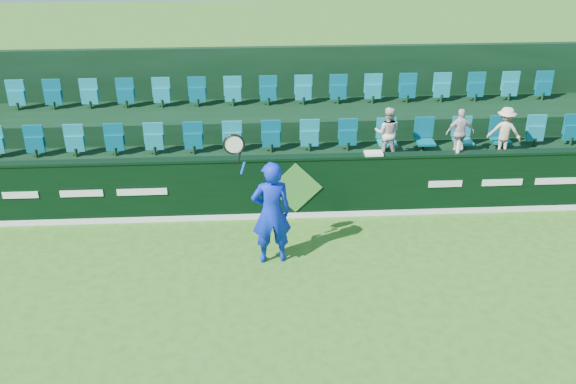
{
  "coord_description": "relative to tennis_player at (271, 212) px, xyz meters",
  "views": [
    {
      "loc": [
        -0.86,
        -7.82,
        6.42
      ],
      "look_at": [
        -0.22,
        2.8,
        1.15
      ],
      "focal_mm": 40.0,
      "sensor_mm": 36.0,
      "label": 1
    }
  ],
  "objects": [
    {
      "name": "ground",
      "position": [
        0.55,
        -2.3,
        -1.0
      ],
      "size": [
        60.0,
        60.0,
        0.0
      ],
      "primitive_type": "plane",
      "color": "#316818",
      "rests_on": "ground"
    },
    {
      "name": "spectator_left",
      "position": [
        2.64,
        2.82,
        0.38
      ],
      "size": [
        0.65,
        0.56,
        1.16
      ],
      "primitive_type": "imported",
      "rotation": [
        0.0,
        0.0,
        2.91
      ],
      "color": "beige",
      "rests_on": "stand_tier_front"
    },
    {
      "name": "tennis_player",
      "position": [
        0.0,
        0.0,
        0.0
      ],
      "size": [
        1.24,
        0.55,
        2.6
      ],
      "color": "#0B24CB",
      "rests_on": "ground"
    },
    {
      "name": "stand_tier_back",
      "position": [
        0.55,
        4.7,
        -0.35
      ],
      "size": [
        16.0,
        1.8,
        1.3
      ],
      "primitive_type": "cube",
      "color": "black",
      "rests_on": "ground"
    },
    {
      "name": "sponsor_hoarding",
      "position": [
        0.56,
        1.69,
        -0.33
      ],
      "size": [
        16.0,
        0.25,
        1.35
      ],
      "color": "black",
      "rests_on": "ground"
    },
    {
      "name": "seat_row_front",
      "position": [
        0.55,
        3.2,
        0.1
      ],
      "size": [
        13.5,
        0.5,
        0.6
      ],
      "primitive_type": "cube",
      "color": "teal",
      "rests_on": "stand_tier_front"
    },
    {
      "name": "spectator_middle",
      "position": [
        4.26,
        2.82,
        0.34
      ],
      "size": [
        0.65,
        0.3,
        1.09
      ],
      "primitive_type": "imported",
      "rotation": [
        0.0,
        0.0,
        3.2
      ],
      "color": "beige",
      "rests_on": "stand_tier_front"
    },
    {
      "name": "stand_rear",
      "position": [
        0.55,
        5.14,
        0.21
      ],
      "size": [
        16.0,
        4.1,
        2.6
      ],
      "color": "black",
      "rests_on": "ground"
    },
    {
      "name": "spectator_right",
      "position": [
        5.26,
        2.82,
        0.35
      ],
      "size": [
        0.81,
        0.62,
        1.1
      ],
      "primitive_type": "imported",
      "rotation": [
        0.0,
        0.0,
        2.82
      ],
      "color": "beige",
      "rests_on": "stand_tier_front"
    },
    {
      "name": "stand_tier_front",
      "position": [
        0.55,
        2.8,
        -0.6
      ],
      "size": [
        16.0,
        2.0,
        0.8
      ],
      "primitive_type": "cube",
      "color": "black",
      "rests_on": "ground"
    },
    {
      "name": "towel",
      "position": [
        2.14,
        1.7,
        0.38
      ],
      "size": [
        0.36,
        0.23,
        0.05
      ],
      "primitive_type": "cube",
      "color": "white",
      "rests_on": "sponsor_hoarding"
    },
    {
      "name": "seat_row_back",
      "position": [
        0.55,
        5.0,
        0.6
      ],
      "size": [
        13.5,
        0.5,
        0.6
      ],
      "primitive_type": "cube",
      "color": "teal",
      "rests_on": "stand_tier_back"
    },
    {
      "name": "drinks_bottle",
      "position": [
        3.87,
        1.7,
        0.47
      ],
      "size": [
        0.08,
        0.08,
        0.24
      ],
      "primitive_type": "cylinder",
      "color": "white",
      "rests_on": "sponsor_hoarding"
    }
  ]
}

